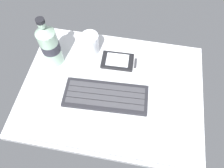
{
  "coord_description": "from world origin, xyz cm",
  "views": [
    {
      "loc": [
        6.22,
        -34.46,
        65.74
      ],
      "look_at": [
        0.0,
        0.0,
        3.0
      ],
      "focal_mm": 33.43,
      "sensor_mm": 36.0,
      "label": 1
    }
  ],
  "objects_px": {
    "handheld_device": "(119,61)",
    "keyboard": "(106,96)",
    "water_bottle": "(50,45)",
    "juice_cup": "(91,44)"
  },
  "relations": [
    {
      "from": "juice_cup",
      "to": "keyboard",
      "type": "bearing_deg",
      "value": -63.53
    },
    {
      "from": "keyboard",
      "to": "handheld_device",
      "type": "relative_size",
      "value": 2.27
    },
    {
      "from": "keyboard",
      "to": "water_bottle",
      "type": "relative_size",
      "value": 1.42
    },
    {
      "from": "keyboard",
      "to": "juice_cup",
      "type": "distance_m",
      "value": 0.22
    },
    {
      "from": "handheld_device",
      "to": "water_bottle",
      "type": "xyz_separation_m",
      "value": [
        -0.24,
        -0.03,
        0.08
      ]
    },
    {
      "from": "water_bottle",
      "to": "juice_cup",
      "type": "bearing_deg",
      "value": 29.08
    },
    {
      "from": "handheld_device",
      "to": "water_bottle",
      "type": "height_order",
      "value": "water_bottle"
    },
    {
      "from": "handheld_device",
      "to": "juice_cup",
      "type": "xyz_separation_m",
      "value": [
        -0.12,
        0.04,
        0.03
      ]
    },
    {
      "from": "handheld_device",
      "to": "water_bottle",
      "type": "distance_m",
      "value": 0.26
    },
    {
      "from": "handheld_device",
      "to": "keyboard",
      "type": "bearing_deg",
      "value": -98.04
    }
  ]
}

